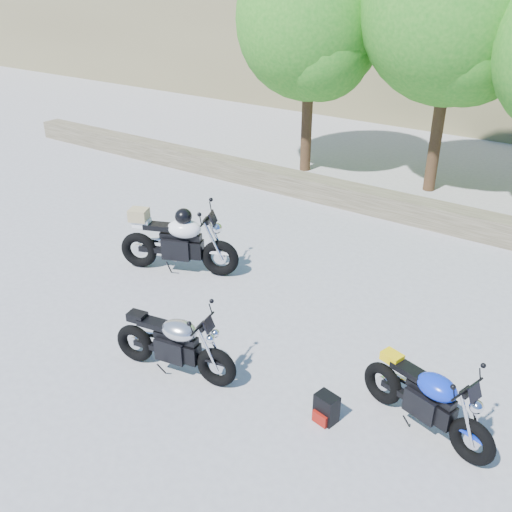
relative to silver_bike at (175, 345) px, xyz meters
The scene contains 8 objects.
ground 1.42m from the silver_bike, 109.89° to the left, with size 90.00×90.00×0.00m, color gray.
stone_wall 6.78m from the silver_bike, 93.87° to the left, with size 22.00×0.55×0.50m, color brown.
tree_decid_left 9.43m from the silver_bike, 108.75° to the left, with size 3.67×3.67×5.62m.
tree_decid_mid 9.52m from the silver_bike, 87.09° to the left, with size 4.08×4.08×6.24m.
silver_bike is the anchor object (origin of this frame).
white_bike 2.92m from the silver_bike, 130.87° to the left, with size 2.10×1.04×1.22m.
blue_bike 3.25m from the silver_bike, 15.56° to the left, with size 1.78×0.73×0.91m.
backpack 2.15m from the silver_bike, ahead, with size 0.31×0.28×0.37m.
Camera 1 is at (4.89, -5.73, 4.95)m, focal length 40.00 mm.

